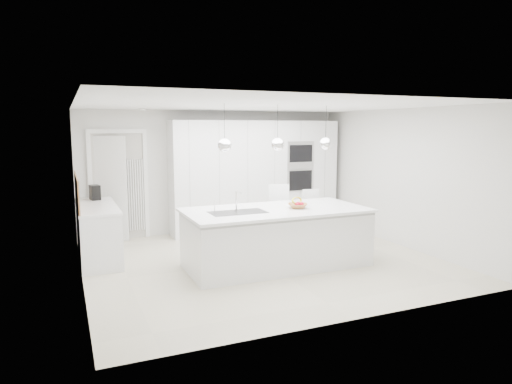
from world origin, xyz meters
name	(u,v)px	position (x,y,z in m)	size (l,w,h in m)	color
floor	(263,261)	(0.00, 0.00, 0.00)	(5.50, 5.50, 0.00)	beige
wall_back	(215,171)	(0.00, 2.50, 1.25)	(5.50, 5.50, 0.00)	silver
wall_left	(78,195)	(-2.75, 0.00, 1.25)	(5.00, 5.00, 0.00)	silver
ceiling	(264,105)	(0.00, 0.00, 2.50)	(5.50, 5.50, 0.00)	white
tall_cabinets	(256,176)	(0.80, 2.20, 1.15)	(3.60, 0.60, 2.30)	white
oven_stack	(301,166)	(1.70, 1.89, 1.35)	(0.62, 0.04, 1.05)	#A5A5A8
doorway_frame	(119,187)	(-1.95, 2.47, 1.02)	(1.11, 0.08, 2.13)	white
hallway_door	(106,189)	(-2.20, 2.42, 1.00)	(0.82, 0.04, 2.00)	white
radiator	(136,195)	(-1.63, 2.46, 0.85)	(0.32, 0.04, 1.40)	white
left_base_cabinets	(98,233)	(-2.45, 1.20, 0.43)	(0.60, 1.80, 0.86)	white
left_worktop	(97,206)	(-2.45, 1.20, 0.88)	(0.62, 1.82, 0.04)	white
oak_backsplash	(77,191)	(-2.74, 1.20, 1.15)	(0.02, 1.80, 0.50)	#A97644
island_base	(277,239)	(0.10, -0.30, 0.43)	(2.80, 1.20, 0.86)	white
island_worktop	(276,210)	(0.10, -0.25, 0.88)	(2.84, 1.40, 0.04)	white
island_sink	(238,218)	(-0.55, -0.30, 0.82)	(0.84, 0.44, 0.18)	#3F3F42
island_tap	(236,200)	(-0.50, -0.10, 1.05)	(0.02, 0.02, 0.30)	white
pendant_left	(225,145)	(-0.75, -0.30, 1.90)	(0.20, 0.20, 0.20)	white
pendant_mid	(277,145)	(0.10, -0.30, 1.90)	(0.20, 0.20, 0.20)	white
pendant_right	(326,144)	(0.95, -0.30, 1.90)	(0.20, 0.20, 0.20)	white
fruit_bowl	(298,206)	(0.44, -0.33, 0.94)	(0.30, 0.30, 0.07)	#A97644
espresso_machine	(95,192)	(-2.43, 1.83, 1.03)	(0.15, 0.24, 0.26)	black
bar_stool_left	(282,218)	(0.60, 0.51, 0.58)	(0.38, 0.53, 1.15)	white
bar_stool_right	(314,218)	(1.30, 0.62, 0.51)	(0.33, 0.47, 1.01)	white
apple_a	(301,204)	(0.49, -0.36, 0.97)	(0.07, 0.07, 0.07)	red
apple_b	(298,204)	(0.44, -0.36, 0.97)	(0.08, 0.08, 0.08)	red
apple_c	(297,205)	(0.41, -0.37, 0.96)	(0.07, 0.07, 0.07)	red
banana_bunch	(297,200)	(0.44, -0.31, 1.02)	(0.23, 0.23, 0.03)	yellow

